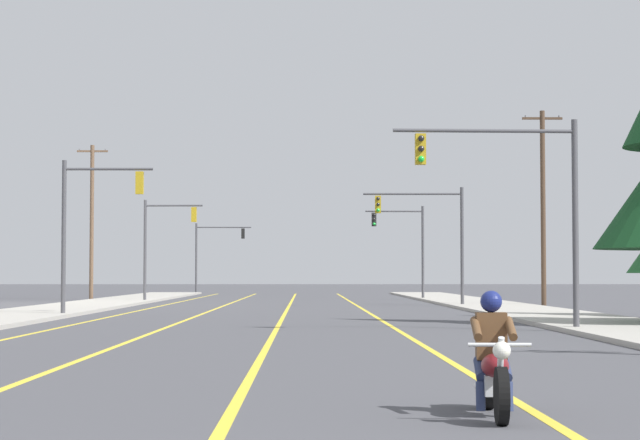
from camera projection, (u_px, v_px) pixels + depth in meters
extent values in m
cube|color=yellow|center=(286.00, 312.00, 51.97)|extent=(0.16, 100.00, 0.01)
cube|color=yellow|center=(208.00, 312.00, 51.92)|extent=(0.16, 100.00, 0.01)
cube|color=yellow|center=(367.00, 312.00, 52.01)|extent=(0.16, 100.00, 0.01)
cube|color=yellow|center=(133.00, 312.00, 51.88)|extent=(0.16, 100.00, 0.01)
cube|color=#ADA89E|center=(542.00, 314.00, 47.10)|extent=(4.40, 110.00, 0.14)
cube|color=#ADA89E|center=(24.00, 314.00, 46.85)|extent=(4.40, 110.00, 0.14)
cylinder|color=black|center=(502.00, 396.00, 12.78)|extent=(0.16, 0.65, 0.64)
cylinder|color=black|center=(487.00, 383.00, 14.33)|extent=(0.16, 0.65, 0.64)
cylinder|color=silver|center=(500.00, 366.00, 12.90)|extent=(0.09, 0.33, 0.68)
sphere|color=white|center=(502.00, 350.00, 12.76)|extent=(0.20, 0.20, 0.20)
cylinder|color=silver|center=(500.00, 345.00, 12.96)|extent=(0.70, 0.08, 0.04)
ellipsoid|color=maroon|center=(495.00, 366.00, 13.45)|extent=(0.35, 0.58, 0.28)
cube|color=silver|center=(494.00, 385.00, 13.56)|extent=(0.26, 0.45, 0.24)
cube|color=black|center=(491.00, 368.00, 13.89)|extent=(0.31, 0.53, 0.12)
cube|color=maroon|center=(488.00, 359.00, 14.29)|extent=(0.22, 0.37, 0.08)
cylinder|color=silver|center=(479.00, 387.00, 13.96)|extent=(0.11, 0.55, 0.08)
cube|color=brown|center=(491.00, 336.00, 13.86)|extent=(0.37, 0.26, 0.56)
sphere|color=navy|center=(491.00, 301.00, 13.86)|extent=(0.26, 0.26, 0.26)
cylinder|color=navy|center=(505.00, 369.00, 13.70)|extent=(0.16, 0.45, 0.30)
cylinder|color=navy|center=(508.00, 396.00, 13.51)|extent=(0.12, 0.16, 0.35)
cylinder|color=brown|center=(511.00, 329.00, 13.60)|extent=(0.13, 0.53, 0.27)
cylinder|color=navy|center=(481.00, 369.00, 13.71)|extent=(0.16, 0.45, 0.30)
cylinder|color=navy|center=(481.00, 396.00, 13.52)|extent=(0.12, 0.16, 0.35)
cylinder|color=brown|center=(476.00, 329.00, 13.62)|extent=(0.13, 0.53, 0.27)
cylinder|color=#47474C|center=(575.00, 225.00, 34.10)|extent=(0.18, 0.18, 6.20)
cylinder|color=#47474C|center=(484.00, 131.00, 34.09)|extent=(5.35, 0.32, 0.11)
cube|color=#B79319|center=(420.00, 149.00, 33.97)|extent=(0.31, 0.25, 0.90)
sphere|color=black|center=(421.00, 138.00, 33.83)|extent=(0.18, 0.18, 0.18)
sphere|color=black|center=(421.00, 149.00, 33.81)|extent=(0.18, 0.18, 0.18)
sphere|color=green|center=(421.00, 159.00, 33.80)|extent=(0.18, 0.18, 0.18)
cylinder|color=#47474C|center=(64.00, 238.00, 46.27)|extent=(0.18, 0.18, 6.20)
cylinder|color=#47474C|center=(109.00, 169.00, 46.40)|extent=(3.52, 0.15, 0.11)
cube|color=#B79319|center=(140.00, 183.00, 46.37)|extent=(0.30, 0.24, 0.90)
sphere|color=black|center=(140.00, 176.00, 46.54)|extent=(0.18, 0.18, 0.18)
sphere|color=black|center=(140.00, 183.00, 46.53)|extent=(0.18, 0.18, 0.18)
sphere|color=green|center=(140.00, 191.00, 46.51)|extent=(0.18, 0.18, 0.18)
cylinder|color=#47474C|center=(462.00, 247.00, 60.54)|extent=(0.18, 0.18, 6.20)
cylinder|color=#47474C|center=(412.00, 194.00, 60.67)|extent=(5.13, 0.16, 0.11)
cube|color=#B79319|center=(378.00, 205.00, 60.64)|extent=(0.30, 0.24, 0.90)
sphere|color=black|center=(378.00, 199.00, 60.50)|extent=(0.18, 0.18, 0.18)
sphere|color=black|center=(378.00, 204.00, 60.48)|extent=(0.18, 0.18, 0.18)
sphere|color=green|center=(378.00, 210.00, 60.47)|extent=(0.18, 0.18, 0.18)
cylinder|color=#47474C|center=(145.00, 251.00, 70.81)|extent=(0.18, 0.18, 6.20)
cylinder|color=#47474C|center=(174.00, 206.00, 70.85)|extent=(3.50, 0.33, 0.11)
cube|color=#B79319|center=(194.00, 215.00, 70.76)|extent=(0.31, 0.26, 0.90)
sphere|color=black|center=(194.00, 210.00, 70.93)|extent=(0.18, 0.18, 0.18)
sphere|color=black|center=(194.00, 215.00, 70.92)|extent=(0.18, 0.18, 0.18)
sphere|color=green|center=(194.00, 220.00, 70.90)|extent=(0.18, 0.18, 0.18)
cylinder|color=#47474C|center=(423.00, 253.00, 77.19)|extent=(0.18, 0.18, 6.20)
cylinder|color=#47474C|center=(394.00, 211.00, 77.19)|extent=(3.82, 0.31, 0.11)
cube|color=black|center=(374.00, 220.00, 77.08)|extent=(0.31, 0.26, 0.90)
sphere|color=black|center=(374.00, 215.00, 76.94)|extent=(0.18, 0.18, 0.18)
sphere|color=black|center=(374.00, 219.00, 76.92)|extent=(0.18, 0.18, 0.18)
sphere|color=green|center=(374.00, 224.00, 76.91)|extent=(0.18, 0.18, 0.18)
cylinder|color=#47474C|center=(196.00, 258.00, 102.99)|extent=(0.18, 0.18, 6.20)
cylinder|color=#47474C|center=(224.00, 227.00, 103.23)|extent=(4.84, 0.28, 0.11)
cube|color=black|center=(243.00, 234.00, 103.29)|extent=(0.31, 0.25, 0.90)
sphere|color=black|center=(243.00, 230.00, 103.46)|extent=(0.18, 0.18, 0.18)
sphere|color=black|center=(243.00, 234.00, 103.44)|extent=(0.18, 0.18, 0.18)
sphere|color=green|center=(243.00, 237.00, 103.43)|extent=(0.18, 0.18, 0.18)
cylinder|color=#4C3828|center=(543.00, 208.00, 60.86)|extent=(0.26, 0.26, 10.23)
cube|color=#4C3828|center=(542.00, 118.00, 61.08)|extent=(2.10, 0.12, 0.12)
cylinder|color=slate|center=(525.00, 116.00, 61.07)|extent=(0.08, 0.08, 0.12)
cylinder|color=slate|center=(559.00, 117.00, 61.09)|extent=(0.08, 0.08, 0.12)
cylinder|color=brown|center=(92.00, 222.00, 76.76)|extent=(0.26, 0.26, 10.20)
cube|color=brown|center=(92.00, 151.00, 76.98)|extent=(2.03, 0.12, 0.12)
cylinder|color=slate|center=(79.00, 150.00, 76.98)|extent=(0.08, 0.08, 0.12)
cylinder|color=slate|center=(105.00, 150.00, 77.00)|extent=(0.08, 0.08, 0.12)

